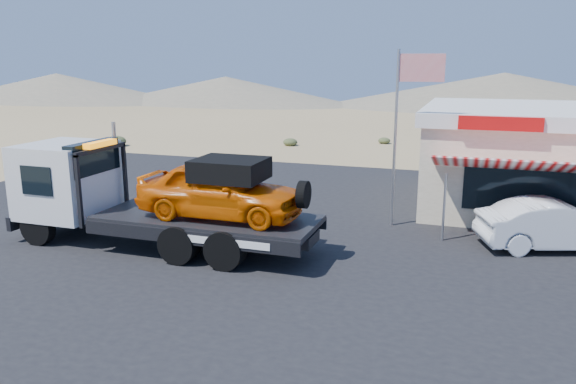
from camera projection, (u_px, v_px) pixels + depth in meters
name	position (u px, v px, depth m)	size (l,w,h in m)	color
ground	(213.00, 252.00, 17.01)	(120.00, 120.00, 0.00)	#988156
asphalt_lot	(305.00, 230.00, 19.15)	(32.00, 24.00, 0.02)	black
tow_truck	(154.00, 192.00, 17.15)	(9.55, 2.83, 3.19)	black
white_sedan	(556.00, 225.00, 17.06)	(1.60, 4.58, 1.51)	silver
jerky_store	(562.00, 158.00, 21.55)	(10.40, 9.97, 3.90)	beige
flagpole	(403.00, 118.00, 18.75)	(1.55, 0.10, 6.00)	#99999E
distant_hills	(337.00, 91.00, 70.46)	(126.00, 48.00, 4.20)	#726B59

